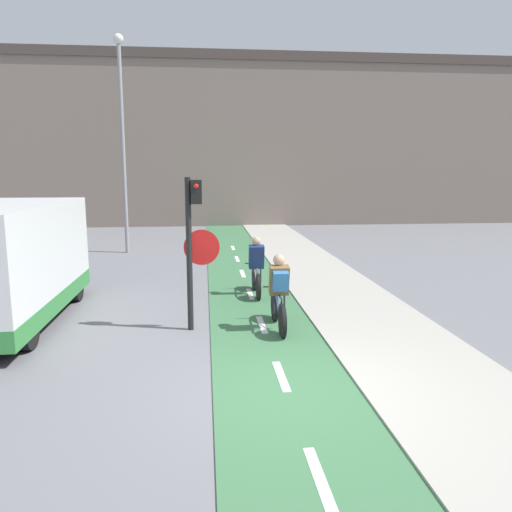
{
  "coord_description": "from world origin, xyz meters",
  "views": [
    {
      "loc": [
        -1.08,
        -6.36,
        2.99
      ],
      "look_at": [
        0.0,
        4.12,
        1.2
      ],
      "focal_mm": 35.0,
      "sensor_mm": 36.0,
      "label": 1
    }
  ],
  "objects_px": {
    "traffic_light_pole": "(194,236)",
    "cyclist_near": "(279,294)",
    "cyclist_far": "(256,269)",
    "street_lamp_far": "(122,125)",
    "van": "(4,265)"
  },
  "relations": [
    {
      "from": "street_lamp_far",
      "to": "cyclist_near",
      "type": "relative_size",
      "value": 4.63
    },
    {
      "from": "traffic_light_pole",
      "to": "cyclist_near",
      "type": "xyz_separation_m",
      "value": [
        1.58,
        -0.19,
        -1.1
      ]
    },
    {
      "from": "traffic_light_pole",
      "to": "van",
      "type": "height_order",
      "value": "traffic_light_pole"
    },
    {
      "from": "cyclist_near",
      "to": "cyclist_far",
      "type": "height_order",
      "value": "cyclist_near"
    },
    {
      "from": "traffic_light_pole",
      "to": "van",
      "type": "bearing_deg",
      "value": 167.73
    },
    {
      "from": "street_lamp_far",
      "to": "cyclist_far",
      "type": "relative_size",
      "value": 4.77
    },
    {
      "from": "cyclist_far",
      "to": "cyclist_near",
      "type": "bearing_deg",
      "value": -86.88
    },
    {
      "from": "cyclist_near",
      "to": "cyclist_far",
      "type": "bearing_deg",
      "value": 93.12
    },
    {
      "from": "street_lamp_far",
      "to": "cyclist_near",
      "type": "bearing_deg",
      "value": -66.26
    },
    {
      "from": "traffic_light_pole",
      "to": "cyclist_near",
      "type": "bearing_deg",
      "value": -6.83
    },
    {
      "from": "cyclist_near",
      "to": "cyclist_far",
      "type": "xyz_separation_m",
      "value": [
        -0.15,
        2.73,
        -0.04
      ]
    },
    {
      "from": "traffic_light_pole",
      "to": "cyclist_far",
      "type": "relative_size",
      "value": 1.78
    },
    {
      "from": "traffic_light_pole",
      "to": "van",
      "type": "relative_size",
      "value": 0.58
    },
    {
      "from": "street_lamp_far",
      "to": "van",
      "type": "distance_m",
      "value": 9.43
    },
    {
      "from": "traffic_light_pole",
      "to": "street_lamp_far",
      "type": "height_order",
      "value": "street_lamp_far"
    }
  ]
}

